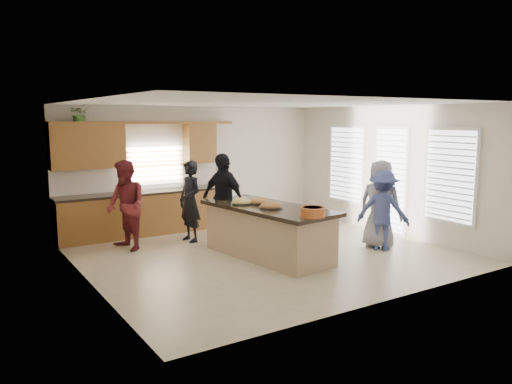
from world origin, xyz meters
TOP-DOWN VIEW (x-y plane):
  - floor at (0.00, 0.00)m, footprint 6.50×6.50m
  - room_shell at (0.00, 0.00)m, footprint 6.52×6.02m
  - back_cabinetry at (-1.47, 2.73)m, footprint 4.08×0.66m
  - right_wall_glazing at (3.22, -0.13)m, footprint 0.06×4.00m
  - island at (-0.09, -0.25)m, footprint 1.50×2.83m
  - platter_front at (-0.18, -0.45)m, footprint 0.44×0.44m
  - platter_mid at (-0.10, 0.07)m, footprint 0.40×0.40m
  - platter_back at (-0.39, 0.21)m, footprint 0.40×0.40m
  - salad_bowl at (-0.05, -1.47)m, footprint 0.40×0.40m
  - clear_cup at (0.20, -0.99)m, footprint 0.07×0.07m
  - plate_stack at (-0.18, 0.57)m, footprint 0.20×0.20m
  - flower_vase at (-0.18, 0.97)m, footprint 0.14×0.14m
  - potted_plant at (-2.62, 2.82)m, footprint 0.47×0.43m
  - woman_left_back at (-0.80, 1.59)m, footprint 0.48×0.66m
  - woman_left_mid at (-2.12, 1.62)m, footprint 0.82×0.96m
  - woman_left_front at (-0.37, 0.97)m, footprint 0.73×1.16m
  - woman_right_back at (2.05, -1.02)m, footprint 1.02×1.16m
  - woman_right_front at (2.12, -0.87)m, footprint 0.83×0.99m

SIDE VIEW (x-z plane):
  - floor at x=0.00m, z-range 0.00..0.00m
  - island at x=-0.09m, z-range -0.02..0.93m
  - woman_right_back at x=2.05m, z-range 0.00..1.55m
  - woman_left_back at x=-0.80m, z-range 0.00..1.67m
  - woman_right_front at x=2.12m, z-range 0.00..1.73m
  - woman_left_mid at x=-2.12m, z-range 0.00..1.74m
  - back_cabinetry at x=-1.47m, z-range -0.32..2.14m
  - woman_left_front at x=-0.37m, z-range 0.00..1.85m
  - platter_mid at x=-0.10m, z-range 0.90..1.06m
  - platter_back at x=-0.39m, z-range 0.90..1.06m
  - platter_front at x=-0.18m, z-range 0.89..1.07m
  - plate_stack at x=-0.18m, z-range 0.95..1.01m
  - clear_cup at x=0.20m, z-range 0.95..1.05m
  - salad_bowl at x=-0.05m, z-range 0.96..1.12m
  - flower_vase at x=-0.18m, z-range 0.97..1.37m
  - right_wall_glazing at x=3.22m, z-range 0.22..2.47m
  - room_shell at x=0.00m, z-range 0.50..3.31m
  - potted_plant at x=-2.62m, z-range 2.40..2.84m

